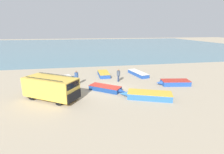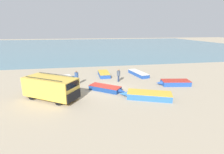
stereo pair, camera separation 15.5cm
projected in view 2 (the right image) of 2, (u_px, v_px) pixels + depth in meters
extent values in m
plane|color=tan|center=(108.00, 89.00, 19.71)|extent=(200.00, 200.00, 0.00)
cube|color=slate|center=(88.00, 45.00, 68.99)|extent=(120.00, 80.00, 0.01)
cube|color=gold|center=(51.00, 87.00, 16.68)|extent=(5.50, 4.63, 1.83)
cube|color=black|center=(74.00, 96.00, 15.82)|extent=(1.17, 1.71, 0.82)
cube|color=#1E232D|center=(73.00, 85.00, 15.57)|extent=(1.09, 1.62, 0.58)
cylinder|color=black|center=(71.00, 94.00, 17.13)|extent=(0.76, 0.60, 0.76)
cylinder|color=black|center=(58.00, 101.00, 15.46)|extent=(0.76, 0.60, 0.76)
cylinder|color=black|center=(46.00, 90.00, 18.34)|extent=(0.76, 0.60, 0.76)
cylinder|color=black|center=(31.00, 96.00, 16.67)|extent=(0.76, 0.60, 0.76)
cylinder|color=black|center=(56.00, 74.00, 17.15)|extent=(3.57, 2.36, 0.05)
cylinder|color=black|center=(43.00, 79.00, 15.66)|extent=(3.57, 2.36, 0.05)
cube|color=#234CA3|center=(138.00, 74.00, 25.33)|extent=(2.03, 4.20, 0.48)
cone|color=#234CA3|center=(130.00, 70.00, 27.52)|extent=(0.63, 0.96, 0.45)
cube|color=silver|center=(138.00, 72.00, 25.28)|extent=(1.13, 0.43, 0.05)
cube|color=silver|center=(138.00, 72.00, 25.26)|extent=(2.05, 4.24, 0.04)
cube|color=#2D66AD|center=(56.00, 79.00, 22.50)|extent=(4.30, 2.84, 0.47)
cone|color=#2D66AD|center=(74.00, 77.00, 23.70)|extent=(0.98, 0.73, 0.44)
cube|color=silver|center=(56.00, 78.00, 22.46)|extent=(0.68, 1.39, 0.05)
cube|color=silver|center=(56.00, 78.00, 22.43)|extent=(4.34, 2.86, 0.04)
cube|color=navy|center=(105.00, 88.00, 19.15)|extent=(3.53, 3.14, 0.48)
cone|color=navy|center=(123.00, 91.00, 18.21)|extent=(0.88, 0.83, 0.46)
cube|color=#B22D23|center=(105.00, 87.00, 19.10)|extent=(0.89, 1.07, 0.05)
cube|color=#B22D23|center=(105.00, 86.00, 19.08)|extent=(3.57, 3.17, 0.04)
cube|color=#2D66AD|center=(149.00, 96.00, 16.95)|extent=(4.47, 3.03, 0.58)
cone|color=#2D66AD|center=(123.00, 94.00, 17.43)|extent=(1.06, 0.85, 0.55)
cube|color=gold|center=(149.00, 93.00, 16.89)|extent=(0.73, 1.46, 0.05)
cube|color=gold|center=(149.00, 93.00, 16.87)|extent=(4.52, 3.06, 0.04)
cube|color=#234CA3|center=(176.00, 83.00, 20.96)|extent=(3.45, 1.99, 0.54)
cone|color=#234CA3|center=(159.00, 83.00, 20.91)|extent=(0.79, 0.62, 0.51)
cube|color=#B22D23|center=(176.00, 81.00, 20.90)|extent=(0.41, 1.40, 0.05)
cube|color=#B22D23|center=(176.00, 81.00, 20.88)|extent=(3.48, 2.01, 0.04)
cube|color=#234CA3|center=(104.00, 74.00, 24.99)|extent=(1.41, 3.23, 0.50)
cone|color=#234CA3|center=(102.00, 71.00, 26.85)|extent=(0.48, 0.71, 0.48)
cube|color=gold|center=(104.00, 73.00, 24.94)|extent=(1.28, 0.21, 0.05)
cube|color=gold|center=(104.00, 72.00, 24.92)|extent=(1.43, 3.26, 0.04)
cylinder|color=navy|center=(118.00, 79.00, 22.21)|extent=(0.15, 0.15, 0.79)
cylinder|color=navy|center=(119.00, 78.00, 22.34)|extent=(0.15, 0.15, 0.79)
cylinder|color=#424C5B|center=(119.00, 73.00, 22.08)|extent=(0.43, 0.43, 0.63)
sphere|color=#8C664C|center=(119.00, 70.00, 21.97)|extent=(0.21, 0.21, 0.21)
cylinder|color=navy|center=(76.00, 81.00, 21.19)|extent=(0.16, 0.16, 0.83)
cylinder|color=navy|center=(77.00, 81.00, 21.08)|extent=(0.16, 0.16, 0.83)
cylinder|color=#335189|center=(76.00, 75.00, 20.93)|extent=(0.45, 0.45, 0.66)
sphere|color=#8C664C|center=(76.00, 72.00, 20.81)|extent=(0.23, 0.23, 0.23)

